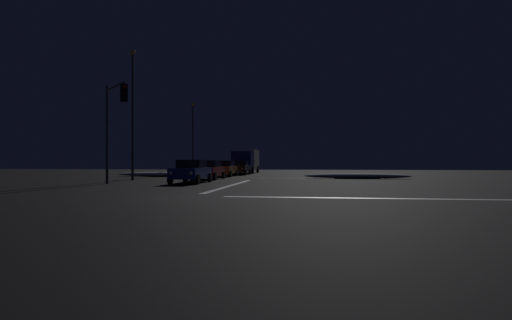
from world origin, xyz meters
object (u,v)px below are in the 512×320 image
object	(u,v)px
sedan_orange	(225,168)
sedan_black	(240,168)
sedan_blue	(191,171)
streetlamp_left_near	(133,106)
traffic_signal_nw	(114,115)
sedan_red	(209,170)
streetlamp_left_far	(193,133)
box_truck	(246,160)

from	to	relation	value
sedan_orange	sedan_black	world-z (taller)	same
sedan_blue	streetlamp_left_near	size ratio (longest dim) A/B	0.42
sedan_blue	sedan_black	xyz separation A→B (m)	(0.09, 18.11, 0.00)
traffic_signal_nw	streetlamp_left_near	size ratio (longest dim) A/B	0.62
sedan_orange	traffic_signal_nw	distance (m)	15.92
sedan_blue	traffic_signal_nw	world-z (taller)	traffic_signal_nw
traffic_signal_nw	sedan_red	bearing A→B (deg)	65.37
sedan_orange	streetlamp_left_far	bearing A→B (deg)	127.21
box_truck	sedan_red	bearing A→B (deg)	-90.01
sedan_black	box_truck	xyz separation A→B (m)	(-0.38, 6.99, 0.91)
sedan_red	streetlamp_left_far	bearing A→B (deg)	111.82
streetlamp_left_near	sedan_black	bearing A→B (deg)	68.12
sedan_black	traffic_signal_nw	size ratio (longest dim) A/B	0.68
box_truck	traffic_signal_nw	bearing A→B (deg)	-97.89
sedan_orange	streetlamp_left_near	size ratio (longest dim) A/B	0.42
sedan_orange	box_truck	size ratio (longest dim) A/B	0.52
traffic_signal_nw	streetlamp_left_near	bearing A→B (deg)	105.07
sedan_red	streetlamp_left_far	xyz separation A→B (m)	(-5.51, 13.76, 4.11)
sedan_blue	traffic_signal_nw	size ratio (longest dim) A/B	0.68
box_truck	streetlamp_left_near	xyz separation A→B (m)	(-5.51, -21.66, 4.11)
sedan_blue	box_truck	bearing A→B (deg)	90.65
sedan_black	streetlamp_left_near	distance (m)	16.59
sedan_orange	streetlamp_left_far	distance (m)	9.80
sedan_red	traffic_signal_nw	size ratio (longest dim) A/B	0.68
box_truck	sedan_orange	bearing A→B (deg)	-90.59
sedan_red	box_truck	size ratio (longest dim) A/B	0.52
sedan_orange	streetlamp_left_near	world-z (taller)	streetlamp_left_near
sedan_blue	streetlamp_left_far	bearing A→B (deg)	106.61
sedan_blue	streetlamp_left_far	size ratio (longest dim) A/B	0.51
sedan_red	box_truck	distance (m)	19.44
traffic_signal_nw	streetlamp_left_near	world-z (taller)	streetlamp_left_near
sedan_blue	streetlamp_left_near	world-z (taller)	streetlamp_left_near
box_truck	traffic_signal_nw	world-z (taller)	traffic_signal_nw
sedan_red	streetlamp_left_near	world-z (taller)	streetlamp_left_near
sedan_blue	sedan_orange	world-z (taller)	same
streetlamp_left_far	sedan_orange	bearing A→B (deg)	-52.79
streetlamp_left_far	streetlamp_left_near	bearing A→B (deg)	-90.00
sedan_red	sedan_black	bearing A→B (deg)	88.24
sedan_blue	sedan_red	size ratio (longest dim) A/B	1.00
sedan_red	traffic_signal_nw	distance (m)	9.90
traffic_signal_nw	streetlamp_left_far	size ratio (longest dim) A/B	0.75
sedan_orange	streetlamp_left_near	xyz separation A→B (m)	(-5.38, -8.91, 5.02)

